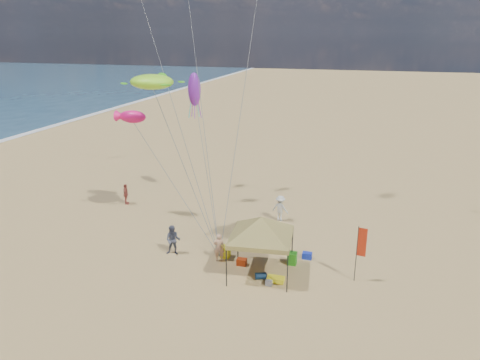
{
  "coord_description": "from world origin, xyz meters",
  "views": [
    {
      "loc": [
        7.25,
        -21.96,
        12.49
      ],
      "look_at": [
        0.0,
        3.0,
        4.0
      ],
      "focal_mm": 34.11,
      "sensor_mm": 36.0,
      "label": 1
    }
  ],
  "objects": [
    {
      "name": "beach_cart",
      "position": [
        3.19,
        -1.32,
        0.2
      ],
      "size": [
        0.9,
        0.5,
        0.24
      ],
      "primitive_type": "cube",
      "color": "yellow",
      "rests_on": "ground"
    },
    {
      "name": "canopy_tent",
      "position": [
        2.23,
        -0.67,
        3.22
      ],
      "size": [
        6.24,
        6.24,
        3.86
      ],
      "color": "black",
      "rests_on": "ground"
    },
    {
      "name": "turtle_kite",
      "position": [
        -5.13,
        2.35,
        9.72
      ],
      "size": [
        3.19,
        2.89,
        0.87
      ],
      "primitive_type": "ellipsoid",
      "rotation": [
        0.0,
        0.0,
        0.37
      ],
      "color": "#99F827",
      "rests_on": "ground"
    },
    {
      "name": "bag_orange",
      "position": [
        0.48,
        2.76,
        0.18
      ],
      "size": [
        0.54,
        0.69,
        0.36
      ],
      "primitive_type": "cylinder",
      "rotation": [
        0.0,
        1.57,
        1.22
      ],
      "color": "#FF3B0E",
      "rests_on": "ground"
    },
    {
      "name": "cooler_blue",
      "position": [
        4.39,
        1.78,
        0.19
      ],
      "size": [
        0.54,
        0.38,
        0.38
      ],
      "primitive_type": "cube",
      "color": "#1427A5",
      "rests_on": "ground"
    },
    {
      "name": "person_near_b",
      "position": [
        -3.24,
        0.15,
        0.9
      ],
      "size": [
        1.0,
        0.84,
        1.81
      ],
      "primitive_type": "imported",
      "rotation": [
        0.0,
        0.0,
        0.2
      ],
      "color": "#3D4254",
      "rests_on": "ground"
    },
    {
      "name": "chair_yellow",
      "position": [
        -0.19,
        0.64,
        0.35
      ],
      "size": [
        0.5,
        0.5,
        0.7
      ],
      "primitive_type": "cube",
      "color": "#D1CB17",
      "rests_on": "ground"
    },
    {
      "name": "ground",
      "position": [
        0.0,
        0.0,
        0.0
      ],
      "size": [
        280.0,
        280.0,
        0.0
      ],
      "primitive_type": "plane",
      "color": "tan",
      "rests_on": "ground"
    },
    {
      "name": "person_far_a",
      "position": [
        -10.08,
        6.73,
        0.79
      ],
      "size": [
        0.66,
        1.0,
        1.58
      ],
      "primitive_type": "imported",
      "rotation": [
        0.0,
        0.0,
        1.89
      ],
      "color": "#A0483D",
      "rests_on": "ground"
    },
    {
      "name": "chair_green",
      "position": [
        3.66,
        0.92,
        0.35
      ],
      "size": [
        0.5,
        0.5,
        0.7
      ],
      "primitive_type": "cube",
      "color": "#258017",
      "rests_on": "ground"
    },
    {
      "name": "person_near_a",
      "position": [
        -0.41,
        0.13,
        0.84
      ],
      "size": [
        0.71,
        0.58,
        1.68
      ],
      "primitive_type": "imported",
      "rotation": [
        0.0,
        0.0,
        3.47
      ],
      "color": "tan",
      "rests_on": "ground"
    },
    {
      "name": "bag_navy",
      "position": [
        2.37,
        -1.18,
        0.18
      ],
      "size": [
        0.69,
        0.54,
        0.36
      ],
      "primitive_type": "cylinder",
      "rotation": [
        0.0,
        1.57,
        0.35
      ],
      "color": "#0D213A",
      "rests_on": "ground"
    },
    {
      "name": "squid_kite",
      "position": [
        -4.98,
        8.53,
        8.58
      ],
      "size": [
        1.09,
        1.09,
        2.37
      ],
      "primitive_type": "ellipsoid",
      "rotation": [
        0.0,
        0.0,
        0.22
      ],
      "color": "purple",
      "rests_on": "ground"
    },
    {
      "name": "feather_flag",
      "position": [
        7.29,
        0.01,
        2.08
      ],
      "size": [
        0.48,
        0.08,
        3.11
      ],
      "color": "black",
      "rests_on": "ground"
    },
    {
      "name": "fish_kite",
      "position": [
        -7.96,
        4.86,
        7.11
      ],
      "size": [
        2.0,
        1.18,
        0.84
      ],
      "primitive_type": "ellipsoid",
      "rotation": [
        0.0,
        0.0,
        0.13
      ],
      "color": "#FF1477",
      "rests_on": "ground"
    },
    {
      "name": "person_near_c",
      "position": [
        1.78,
        6.84,
        0.91
      ],
      "size": [
        1.31,
        0.97,
        1.82
      ],
      "primitive_type": "imported",
      "rotation": [
        0.0,
        0.0,
        2.87
      ],
      "color": "beige",
      "rests_on": "ground"
    },
    {
      "name": "cooler_red",
      "position": [
        0.97,
        0.01,
        0.19
      ],
      "size": [
        0.54,
        0.38,
        0.38
      ],
      "primitive_type": "cube",
      "color": "#AF310E",
      "rests_on": "ground"
    },
    {
      "name": "crate_grey",
      "position": [
        2.9,
        -1.64,
        0.14
      ],
      "size": [
        0.34,
        0.3,
        0.28
      ],
      "primitive_type": "cube",
      "color": "slate",
      "rests_on": "ground"
    }
  ]
}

